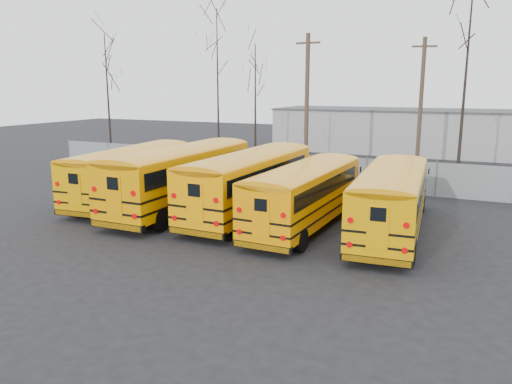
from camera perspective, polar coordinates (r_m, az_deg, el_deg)
The scene contains 14 objects.
ground at distance 21.64m, azimuth -5.13°, elevation -4.87°, with size 120.00×120.00×0.00m, color black.
fence at distance 32.11m, azimuth 5.55°, elevation 2.51°, with size 40.00×0.04×2.00m, color gray.
distant_building at distance 50.80m, azimuth 15.29°, elevation 6.76°, with size 22.00×8.00×4.00m, color #999A95.
bus_a at distance 28.23m, azimuth -13.92°, elevation 2.52°, with size 3.54×11.07×3.05m.
bus_b at distance 25.72m, azimuth -8.30°, elevation 2.24°, with size 2.76×11.98×3.35m.
bus_c at distance 24.30m, azimuth -0.52°, elevation 1.62°, with size 2.85×11.56×3.22m.
bus_d at distance 22.38m, azimuth 5.82°, elevation 0.21°, with size 2.76×10.54×2.93m.
bus_e at distance 21.82m, azimuth 15.27°, elevation -0.36°, with size 3.25×10.85×2.99m.
utility_pole_left at distance 35.41m, azimuth 5.82°, elevation 9.95°, with size 1.75×0.30×9.80m.
utility_pole_right at distance 38.25m, azimuth 18.30°, elevation 9.45°, with size 1.71×0.41×9.65m.
tree_0 at distance 42.04m, azimuth -16.54°, elevation 9.98°, with size 0.26×0.26×10.28m, color black.
tree_1 at distance 40.07m, azimuth -4.38°, elevation 11.64°, with size 0.26×0.26×12.07m, color black.
tree_2 at distance 36.90m, azimuth -0.08°, elevation 9.44°, with size 0.26×0.26×9.23m, color black.
tree_3 at distance 31.83m, azimuth 22.73°, elevation 10.75°, with size 0.26×0.26×12.14m, color black.
Camera 1 is at (10.40, -17.92, 6.26)m, focal length 35.00 mm.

